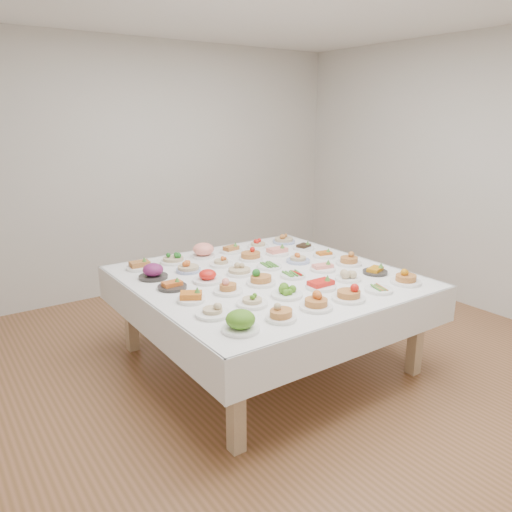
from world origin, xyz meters
TOP-DOWN VIEW (x-y plane):
  - room_envelope at (0.00, 0.00)m, footprint 5.02×5.02m
  - display_table at (-0.05, 0.16)m, footprint 2.06×2.06m
  - dish_0 at (-0.81, -0.60)m, footprint 0.26×0.26m
  - dish_1 at (-0.51, -0.61)m, footprint 0.20×0.20m
  - dish_2 at (-0.20, -0.59)m, footprint 0.22×0.22m
  - dish_3 at (0.09, -0.60)m, footprint 0.26×0.25m
  - dish_4 at (0.40, -0.60)m, footprint 0.20×0.20m
  - dish_5 at (0.70, -0.60)m, footprint 0.23×0.23m
  - dish_6 at (-0.82, -0.30)m, footprint 0.22×0.22m
  - dish_7 at (-0.51, -0.30)m, footprint 0.21×0.21m
  - dish_8 at (-0.22, -0.30)m, footprint 0.23×0.23m
  - dish_9 at (0.10, -0.30)m, footprint 0.23×0.23m
  - dish_10 at (0.40, -0.29)m, footprint 0.20×0.20m
  - dish_11 at (0.70, -0.30)m, footprint 0.20×0.20m
  - dish_12 at (-0.82, 0.01)m, footprint 0.20×0.20m
  - dish_13 at (-0.52, 0.01)m, footprint 0.21×0.21m
  - dish_14 at (-0.21, 0.02)m, footprint 0.22×0.22m
  - dish_15 at (0.10, 0.02)m, footprint 0.20×0.20m
  - dish_16 at (0.41, 0.02)m, footprint 0.21×0.21m
  - dish_17 at (0.71, 0.01)m, footprint 0.22×0.22m
  - dish_18 at (-0.81, 0.32)m, footprint 0.21×0.21m
  - dish_19 at (-0.52, 0.31)m, footprint 0.23×0.23m
  - dish_20 at (-0.21, 0.32)m, footprint 0.21×0.21m
  - dish_21 at (0.09, 0.32)m, footprint 0.20×0.20m
  - dish_22 at (0.40, 0.32)m, footprint 0.21×0.21m
  - dish_23 at (0.70, 0.31)m, footprint 0.20×0.20m
  - dish_24 at (-0.83, 0.62)m, footprint 0.22×0.22m
  - dish_25 at (-0.52, 0.62)m, footprint 0.20×0.20m
  - dish_26 at (-0.21, 0.62)m, footprint 0.20×0.20m
  - dish_27 at (0.10, 0.62)m, footprint 0.21×0.21m
  - dish_28 at (0.40, 0.62)m, footprint 0.21×0.21m
  - dish_29 at (0.72, 0.62)m, footprint 0.20×0.20m
  - dish_30 at (-0.82, 0.92)m, footprint 0.22×0.22m
  - dish_31 at (-0.51, 0.92)m, footprint 0.22×0.22m
  - dish_32 at (-0.21, 0.93)m, footprint 0.22×0.22m
  - dish_33 at (0.09, 0.93)m, footprint 0.21×0.21m
  - dish_34 at (0.40, 0.92)m, footprint 0.20×0.20m
  - dish_35 at (0.72, 0.93)m, footprint 0.24×0.24m

SIDE VIEW (x-z plane):
  - display_table at x=-0.05m, z-range 0.31..1.06m
  - dish_4 at x=0.40m, z-range 0.74..0.79m
  - dish_15 at x=0.10m, z-range 0.75..0.79m
  - dish_21 at x=0.09m, z-range 0.75..0.79m
  - dish_23 at x=0.70m, z-range 0.74..0.82m
  - dish_29 at x=0.72m, z-range 0.74..0.82m
  - dish_18 at x=-0.81m, z-range 0.74..0.83m
  - dish_33 at x=0.09m, z-range 0.74..0.83m
  - dish_30 at x=-0.82m, z-range 0.74..0.83m
  - dish_11 at x=0.70m, z-range 0.74..0.83m
  - dish_12 at x=-0.82m, z-range 0.74..0.83m
  - dish_10 at x=0.40m, z-range 0.74..0.83m
  - dish_8 at x=-0.22m, z-range 0.74..0.84m
  - dish_16 at x=0.41m, z-range 0.74..0.84m
  - dish_26 at x=-0.21m, z-range 0.74..0.84m
  - dish_34 at x=0.40m, z-range 0.74..0.84m
  - dish_28 at x=0.40m, z-range 0.74..0.84m
  - dish_22 at x=0.40m, z-range 0.74..0.84m
  - dish_7 at x=-0.51m, z-range 0.74..0.84m
  - dish_9 at x=0.10m, z-range 0.74..0.85m
  - dish_6 at x=-0.82m, z-range 0.74..0.86m
  - dish_13 at x=-0.52m, z-range 0.74..0.86m
  - dish_1 at x=-0.51m, z-range 0.74..0.86m
  - dish_19 at x=-0.52m, z-range 0.74..0.86m
  - dish_20 at x=-0.21m, z-range 0.75..0.87m
  - dish_25 at x=-0.52m, z-range 0.75..0.87m
  - dish_24 at x=-0.83m, z-range 0.75..0.87m
  - dish_32 at x=-0.21m, z-range 0.75..0.87m
  - dish_27 at x=0.10m, z-range 0.75..0.88m
  - dish_17 at x=0.71m, z-range 0.75..0.88m
  - dish_35 at x=0.72m, z-range 0.75..0.88m
  - dish_31 at x=-0.51m, z-range 0.75..0.88m
  - dish_2 at x=-0.20m, z-range 0.75..0.88m
  - dish_5 at x=0.70m, z-range 0.75..0.88m
  - dish_14 at x=-0.21m, z-range 0.75..0.89m
  - dish_0 at x=-0.81m, z-range 0.75..0.89m
  - dish_3 at x=0.09m, z-range 0.75..0.90m
  - room_envelope at x=0.00m, z-range 0.43..3.24m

